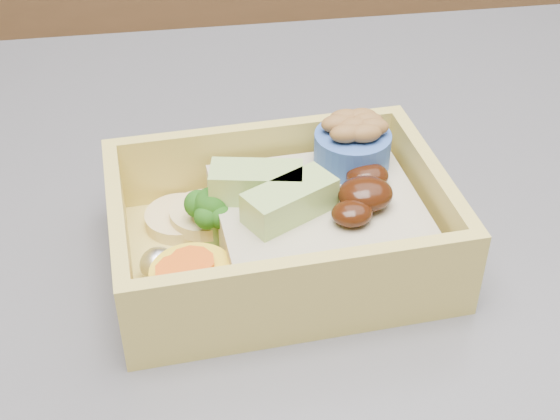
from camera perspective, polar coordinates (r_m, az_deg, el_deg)
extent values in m
cube|color=brown|center=(1.75, -6.17, 10.86)|extent=(3.20, 0.60, 0.90)
cube|color=#37363B|center=(0.42, 2.34, -12.99)|extent=(1.24, 0.84, 0.04)
cube|color=#D7C059|center=(0.46, 0.00, -3.21)|extent=(0.20, 0.15, 0.01)
cube|color=#D7C059|center=(0.50, -1.63, 3.92)|extent=(0.19, 0.02, 0.05)
cube|color=#D7C059|center=(0.40, 2.04, -6.10)|extent=(0.19, 0.02, 0.05)
cube|color=#D7C059|center=(0.47, 10.84, 0.97)|extent=(0.02, 0.12, 0.05)
cube|color=#D7C059|center=(0.44, -11.62, -2.12)|extent=(0.02, 0.12, 0.05)
cube|color=tan|center=(0.46, 2.85, -0.98)|extent=(0.12, 0.11, 0.03)
ellipsoid|color=black|center=(0.44, 6.26, 1.18)|extent=(0.03, 0.03, 0.02)
ellipsoid|color=black|center=(0.46, 6.41, 2.49)|extent=(0.03, 0.02, 0.01)
ellipsoid|color=black|center=(0.43, 5.28, -0.24)|extent=(0.02, 0.02, 0.01)
cube|color=#A4CB6A|center=(0.43, 0.73, 0.69)|extent=(0.06, 0.05, 0.02)
cube|color=#A4CB6A|center=(0.45, -1.74, 2.02)|extent=(0.06, 0.03, 0.02)
cylinder|color=#729C54|center=(0.46, -4.88, -1.50)|extent=(0.01, 0.01, 0.02)
sphere|color=#215C15|center=(0.45, -5.00, 0.38)|extent=(0.02, 0.02, 0.02)
sphere|color=#215C15|center=(0.46, -4.02, 0.62)|extent=(0.02, 0.02, 0.02)
sphere|color=#215C15|center=(0.46, -6.00, 0.44)|extent=(0.02, 0.02, 0.02)
sphere|color=#215C15|center=(0.45, -4.44, -0.45)|extent=(0.01, 0.01, 0.01)
sphere|color=#215C15|center=(0.45, -5.39, -0.49)|extent=(0.01, 0.01, 0.01)
sphere|color=#215C15|center=(0.46, -5.16, 0.76)|extent=(0.01, 0.01, 0.01)
cylinder|color=yellow|center=(0.43, -6.33, -5.46)|extent=(0.05, 0.05, 0.02)
cylinder|color=#EE5B14|center=(0.42, -6.50, -3.90)|extent=(0.03, 0.03, 0.00)
cylinder|color=#EE5B14|center=(0.41, -7.41, -4.48)|extent=(0.03, 0.03, 0.00)
cylinder|color=tan|center=(0.48, -7.35, -0.63)|extent=(0.04, 0.04, 0.01)
cylinder|color=tan|center=(0.47, -5.54, -0.35)|extent=(0.04, 0.04, 0.01)
ellipsoid|color=white|center=(0.49, -3.58, 1.04)|extent=(0.02, 0.02, 0.02)
ellipsoid|color=white|center=(0.44, -8.87, -3.97)|extent=(0.02, 0.02, 0.02)
cylinder|color=#345AB2|center=(0.48, 5.30, 4.45)|extent=(0.05, 0.05, 0.02)
ellipsoid|color=brown|center=(0.47, 5.41, 6.09)|extent=(0.02, 0.01, 0.01)
ellipsoid|color=brown|center=(0.47, 6.37, 6.47)|extent=(0.02, 0.01, 0.01)
ellipsoid|color=brown|center=(0.47, 4.23, 6.31)|extent=(0.02, 0.01, 0.01)
ellipsoid|color=brown|center=(0.46, 6.22, 5.61)|extent=(0.02, 0.01, 0.01)
ellipsoid|color=brown|center=(0.46, 4.89, 5.61)|extent=(0.02, 0.01, 0.01)
ellipsoid|color=brown|center=(0.47, 6.77, 6.03)|extent=(0.02, 0.01, 0.01)
ellipsoid|color=brown|center=(0.48, 4.80, 6.71)|extent=(0.02, 0.01, 0.01)
ellipsoid|color=brown|center=(0.48, 5.93, 6.77)|extent=(0.02, 0.01, 0.01)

